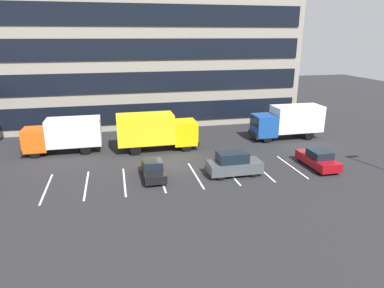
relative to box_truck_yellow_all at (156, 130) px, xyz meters
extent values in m
plane|color=#262628|center=(0.88, -4.26, -2.01)|extent=(120.00, 120.00, 0.00)
cube|color=gray|center=(0.88, 13.74, 8.79)|extent=(36.64, 11.62, 21.60)
cube|color=black|center=(0.88, 7.87, -0.03)|extent=(35.18, 0.16, 2.30)
cube|color=black|center=(0.88, 7.87, 3.57)|extent=(35.18, 0.16, 2.30)
cube|color=black|center=(0.88, 7.87, 7.17)|extent=(35.18, 0.16, 2.30)
cube|color=black|center=(0.88, 7.87, 10.77)|extent=(35.18, 0.16, 2.30)
cube|color=silver|center=(-8.92, -7.01, -2.01)|extent=(0.14, 5.40, 0.01)
cube|color=silver|center=(-6.12, -7.01, -2.01)|extent=(0.14, 5.40, 0.01)
cube|color=silver|center=(-3.32, -7.01, -2.01)|extent=(0.14, 5.40, 0.01)
cube|color=silver|center=(-0.52, -7.01, -2.01)|extent=(0.14, 5.40, 0.01)
cube|color=silver|center=(2.28, -7.01, -2.01)|extent=(0.14, 5.40, 0.01)
cube|color=silver|center=(5.08, -7.01, -2.01)|extent=(0.14, 5.40, 0.01)
cube|color=silver|center=(7.88, -7.01, -2.01)|extent=(0.14, 5.40, 0.01)
cube|color=silver|center=(10.68, -7.01, -2.01)|extent=(0.14, 5.40, 0.01)
cube|color=yellow|center=(2.80, 0.00, -0.38)|extent=(2.25, 2.45, 2.25)
cube|color=black|center=(3.90, 0.00, 0.07)|extent=(0.06, 2.06, 0.99)
cube|color=yellow|center=(-0.98, 0.00, 0.18)|extent=(5.31, 2.55, 2.76)
cube|color=black|center=(3.98, 0.00, -1.35)|extent=(0.20, 2.45, 0.41)
cylinder|color=black|center=(2.80, 1.05, -1.50)|extent=(1.02, 0.31, 1.02)
cylinder|color=black|center=(2.80, -1.05, -1.50)|extent=(1.02, 0.31, 1.02)
cylinder|color=black|center=(-2.04, 1.05, -1.50)|extent=(1.02, 0.31, 1.02)
cylinder|color=black|center=(-2.04, -1.05, -1.50)|extent=(1.02, 0.31, 1.02)
cube|color=#D85914|center=(-11.02, 1.09, -0.51)|extent=(2.06, 2.25, 2.06)
cube|color=black|center=(-12.03, 1.09, -0.10)|extent=(0.06, 1.89, 0.91)
cube|color=white|center=(-7.55, 1.09, 0.00)|extent=(4.87, 2.34, 2.53)
cube|color=black|center=(-12.10, 1.09, -1.40)|extent=(0.19, 2.25, 0.37)
cylinder|color=black|center=(-11.02, 0.13, -1.54)|extent=(0.94, 0.28, 0.94)
cylinder|color=black|center=(-11.02, 2.05, -1.54)|extent=(0.94, 0.28, 0.94)
cylinder|color=black|center=(-6.58, 0.13, -1.54)|extent=(0.94, 0.28, 0.94)
cylinder|color=black|center=(-6.58, 2.05, -1.54)|extent=(0.94, 0.28, 0.94)
cube|color=#194799|center=(11.55, 0.82, -0.40)|extent=(2.22, 2.42, 2.22)
cube|color=black|center=(10.46, 0.82, 0.04)|extent=(0.06, 2.03, 0.97)
cube|color=white|center=(15.27, 0.82, 0.15)|extent=(5.24, 2.52, 2.72)
cube|color=black|center=(10.39, 0.82, -1.36)|extent=(0.20, 2.42, 0.40)
cylinder|color=black|center=(11.55, -0.22, -1.51)|extent=(1.01, 0.30, 1.01)
cylinder|color=black|center=(11.55, 1.86, -1.51)|extent=(1.01, 0.30, 1.01)
cylinder|color=black|center=(16.32, -0.22, -1.51)|extent=(1.01, 0.30, 1.01)
cylinder|color=black|center=(16.32, 1.86, -1.51)|extent=(1.01, 0.30, 1.01)
cube|color=maroon|center=(12.74, -7.53, -1.42)|extent=(1.80, 4.30, 0.70)
cube|color=black|center=(12.74, -7.74, -0.77)|extent=(1.58, 1.81, 0.60)
cylinder|color=black|center=(11.96, -6.15, -1.71)|extent=(0.22, 0.60, 0.60)
cylinder|color=black|center=(13.52, -6.15, -1.71)|extent=(0.22, 0.60, 0.60)
cylinder|color=black|center=(11.96, -8.90, -1.71)|extent=(0.22, 0.60, 0.60)
cylinder|color=black|center=(13.52, -8.90, -1.71)|extent=(0.22, 0.60, 0.60)
cube|color=black|center=(-1.06, -6.75, -1.48)|extent=(1.62, 3.87, 0.63)
cube|color=black|center=(-1.06, -6.55, -0.89)|extent=(1.43, 1.63, 0.54)
cylinder|color=black|center=(-0.36, -7.99, -1.74)|extent=(0.20, 0.54, 0.54)
cylinder|color=black|center=(-1.76, -7.99, -1.74)|extent=(0.20, 0.54, 0.54)
cylinder|color=black|center=(-0.36, -5.51, -1.74)|extent=(0.20, 0.54, 0.54)
cylinder|color=black|center=(-1.76, -5.51, -1.74)|extent=(0.20, 0.54, 0.54)
cube|color=#474C51|center=(5.31, -7.60, -1.31)|extent=(4.26, 1.81, 0.88)
cube|color=black|center=(5.09, -7.60, -0.48)|extent=(2.34, 1.59, 0.79)
cylinder|color=black|center=(6.67, -6.81, -1.70)|extent=(0.63, 0.20, 0.63)
cylinder|color=black|center=(6.67, -8.39, -1.70)|extent=(0.63, 0.20, 0.63)
cylinder|color=black|center=(3.94, -6.81, -1.70)|extent=(0.63, 0.20, 0.63)
cylinder|color=black|center=(3.94, -8.39, -1.70)|extent=(0.63, 0.20, 0.63)
camera|label=1|loc=(-3.60, -31.55, 8.63)|focal=31.99mm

